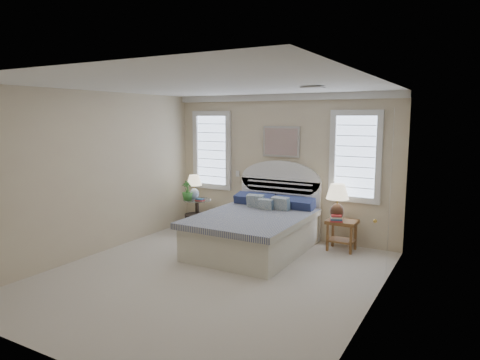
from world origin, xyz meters
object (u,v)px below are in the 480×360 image
side_table_left (197,211)px  floor_pot (195,223)px  lamp_right (337,198)px  lamp_left (194,184)px  nightstand_right (342,228)px  bed (256,228)px

side_table_left → floor_pot: size_ratio=1.61×
side_table_left → floor_pot: (0.02, -0.12, -0.21)m
floor_pot → lamp_right: lamp_right is taller
side_table_left → lamp_left: (-0.04, -0.03, 0.55)m
nightstand_right → floor_pot: (-2.93, -0.22, -0.21)m
side_table_left → lamp_right: lamp_right is taller
side_table_left → floor_pot: bearing=-79.5°
nightstand_right → lamp_right: bearing=-178.8°
bed → lamp_right: bearing=29.8°
bed → lamp_left: 1.87m
nightstand_right → floor_pot: size_ratio=1.36×
side_table_left → lamp_left: lamp_left is taller
bed → floor_pot: bed is taller
bed → lamp_left: (-1.69, 0.57, 0.55)m
side_table_left → lamp_left: 0.55m
lamp_left → lamp_right: 2.90m
lamp_right → lamp_left: bearing=-177.5°
nightstand_right → lamp_right: (-0.10, -0.00, 0.53)m
lamp_left → floor_pot: bearing=-56.1°
nightstand_right → lamp_right: 0.54m
side_table_left → lamp_left: bearing=-148.9°
lamp_left → side_table_left: bearing=31.1°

